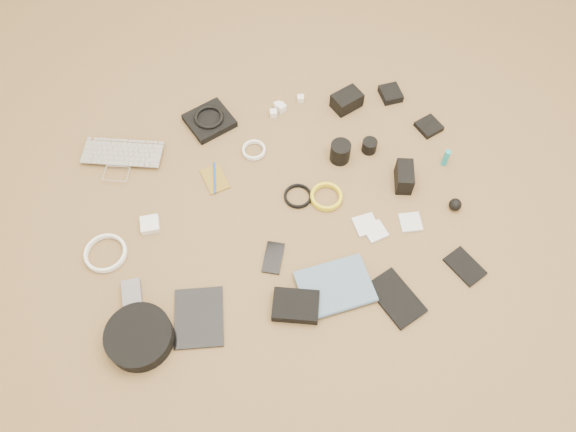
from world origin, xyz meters
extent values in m
cube|color=brown|center=(0.00, 0.00, -0.02)|extent=(4.00, 4.00, 0.04)
imported|color=silver|center=(-0.56, 0.36, 0.01)|extent=(0.37, 0.31, 0.02)
cube|color=black|center=(-0.18, 0.48, 0.02)|extent=(0.22, 0.21, 0.03)
torus|color=black|center=(-0.18, 0.48, 0.04)|extent=(0.15, 0.15, 0.02)
cube|color=white|center=(0.11, 0.50, 0.01)|extent=(0.03, 0.03, 0.03)
cube|color=white|center=(0.12, 0.48, 0.02)|extent=(0.04, 0.04, 0.03)
cube|color=white|center=(0.21, 0.51, 0.01)|extent=(0.03, 0.03, 0.03)
cube|color=white|center=(0.08, 0.46, 0.01)|extent=(0.03, 0.03, 0.03)
cube|color=black|center=(0.39, 0.43, 0.03)|extent=(0.14, 0.12, 0.07)
cube|color=black|center=(0.59, 0.44, 0.02)|extent=(0.08, 0.10, 0.03)
cube|color=olive|center=(-0.21, 0.20, 0.00)|extent=(0.10, 0.14, 0.01)
cylinder|color=#1341A2|center=(-0.21, 0.20, 0.01)|extent=(0.03, 0.14, 0.01)
torus|color=white|center=(-0.03, 0.30, 0.01)|extent=(0.11, 0.11, 0.01)
cylinder|color=black|center=(0.29, 0.18, 0.04)|extent=(0.09, 0.09, 0.09)
cylinder|color=black|center=(0.41, 0.19, 0.03)|extent=(0.08, 0.08, 0.05)
cube|color=black|center=(0.69, 0.24, 0.01)|extent=(0.11, 0.11, 0.02)
cube|color=white|center=(-0.48, 0.05, 0.01)|extent=(0.07, 0.07, 0.03)
torus|color=white|center=(-0.65, -0.02, 0.01)|extent=(0.17, 0.17, 0.01)
torus|color=black|center=(0.08, 0.04, 0.00)|extent=(0.12, 0.12, 0.01)
torus|color=gold|center=(0.18, 0.01, 0.01)|extent=(0.13, 0.13, 0.01)
cube|color=black|center=(0.49, 0.01, 0.04)|extent=(0.09, 0.13, 0.08)
cylinder|color=teal|center=(0.68, 0.06, 0.04)|extent=(0.03, 0.03, 0.08)
cube|color=slate|center=(-0.57, -0.20, 0.01)|extent=(0.07, 0.10, 0.03)
cube|color=black|center=(-0.36, -0.34, 0.00)|extent=(0.20, 0.24, 0.01)
cube|color=black|center=(-0.07, -0.18, 0.00)|extent=(0.11, 0.14, 0.01)
cube|color=silver|center=(0.29, -0.13, 0.01)|extent=(0.09, 0.09, 0.01)
cube|color=silver|center=(0.32, -0.17, 0.01)|extent=(0.09, 0.09, 0.01)
cube|color=silver|center=(0.46, -0.16, 0.01)|extent=(0.09, 0.09, 0.01)
sphere|color=black|center=(0.64, -0.14, 0.02)|extent=(0.06, 0.06, 0.05)
cylinder|color=black|center=(-0.56, -0.37, 0.03)|extent=(0.24, 0.24, 0.06)
cube|color=black|center=(-0.04, -0.38, 0.02)|extent=(0.18, 0.16, 0.04)
imported|color=#48627A|center=(0.12, -0.44, 0.01)|extent=(0.26, 0.20, 0.02)
cube|color=black|center=(0.31, -0.43, 0.01)|extent=(0.18, 0.22, 0.01)
cube|color=black|center=(0.58, -0.38, 0.01)|extent=(0.13, 0.16, 0.01)
camera|label=1|loc=(-0.23, -1.04, 1.81)|focal=35.00mm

